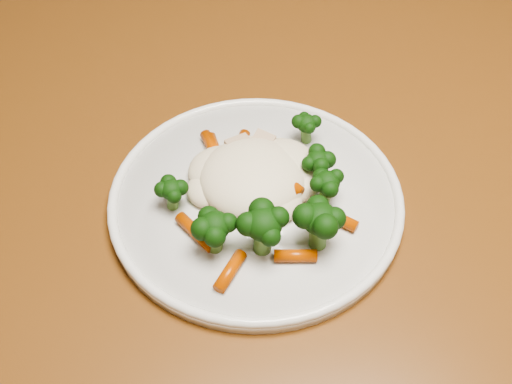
{
  "coord_description": "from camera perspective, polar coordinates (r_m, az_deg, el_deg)",
  "views": [
    {
      "loc": [
        -0.21,
        -0.65,
        1.25
      ],
      "look_at": [
        -0.11,
        -0.25,
        0.77
      ],
      "focal_mm": 45.0,
      "sensor_mm": 36.0,
      "label": 1
    }
  ],
  "objects": [
    {
      "name": "meal",
      "position": [
        0.62,
        0.58,
        0.46
      ],
      "size": [
        0.19,
        0.2,
        0.05
      ],
      "color": "#F8E9C7",
      "rests_on": "plate"
    },
    {
      "name": "dining_table",
      "position": [
        0.77,
        0.74,
        -1.94
      ],
      "size": [
        1.28,
        0.91,
        0.75
      ],
      "rotation": [
        0.0,
        0.0,
        0.08
      ],
      "color": "brown",
      "rests_on": "ground"
    },
    {
      "name": "plate",
      "position": [
        0.64,
        0.0,
        -0.79
      ],
      "size": [
        0.29,
        0.29,
        0.01
      ],
      "primitive_type": "cylinder",
      "color": "white",
      "rests_on": "dining_table"
    }
  ]
}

